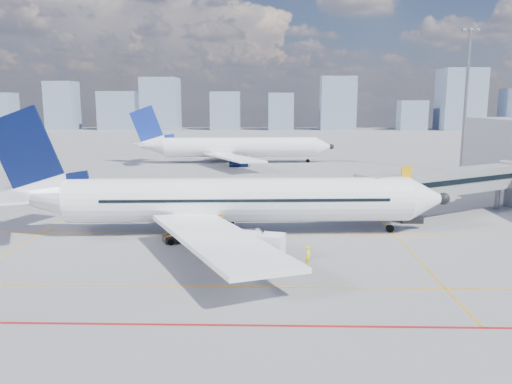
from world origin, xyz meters
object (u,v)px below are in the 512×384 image
(belt_loader, at_px, (187,235))
(ramp_worker, at_px, (308,256))
(cargo_dolly, at_px, (260,246))
(main_aircraft, at_px, (220,201))
(baggage_tug, at_px, (262,253))
(second_aircraft, at_px, (232,147))

(belt_loader, height_order, ramp_worker, belt_loader)
(cargo_dolly, height_order, belt_loader, belt_loader)
(main_aircraft, height_order, baggage_tug, main_aircraft)
(baggage_tug, relative_size, ramp_worker, 1.40)
(main_aircraft, distance_m, belt_loader, 4.75)
(main_aircraft, relative_size, ramp_worker, 26.89)
(ramp_worker, bearing_deg, cargo_dolly, 95.52)
(baggage_tug, relative_size, belt_loader, 0.41)
(second_aircraft, relative_size, cargo_dolly, 9.64)
(cargo_dolly, height_order, ramp_worker, cargo_dolly)
(second_aircraft, bearing_deg, ramp_worker, -85.22)
(cargo_dolly, relative_size, belt_loader, 0.78)
(baggage_tug, height_order, ramp_worker, ramp_worker)
(second_aircraft, bearing_deg, baggage_tug, -88.16)
(main_aircraft, distance_m, ramp_worker, 12.49)
(main_aircraft, distance_m, baggage_tug, 9.57)
(second_aircraft, xyz_separation_m, baggage_tug, (7.00, -64.64, -2.55))
(second_aircraft, relative_size, baggage_tug, 18.44)
(main_aircraft, height_order, cargo_dolly, main_aircraft)
(belt_loader, bearing_deg, cargo_dolly, -62.06)
(second_aircraft, distance_m, ramp_worker, 66.80)
(main_aircraft, relative_size, baggage_tug, 19.17)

